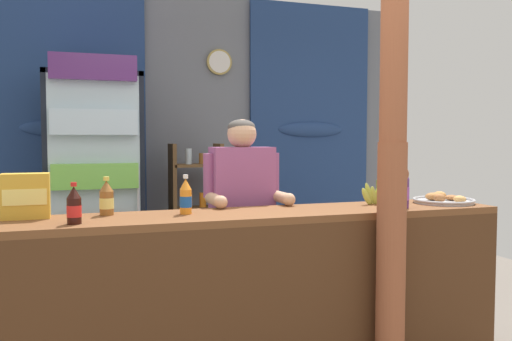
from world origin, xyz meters
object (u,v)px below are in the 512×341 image
soda_bottle_iced_tea (107,199)px  soda_bottle_cola (74,206)px  stall_counter (270,284)px  timber_post (393,153)px  drink_fridge (94,171)px  soda_bottle_orange_soda (186,197)px  shopkeeper (242,206)px  soda_bottle_grape_soda (402,188)px  banana_bunch (378,195)px  bottle_shelf_rack (196,213)px  pastry_tray (443,200)px  snack_box_choco_powder (26,196)px  plastic_lawn_chair (352,242)px

soda_bottle_iced_tea → soda_bottle_cola: bearing=-122.4°
stall_counter → timber_post: bearing=-21.1°
drink_fridge → soda_bottle_orange_soda: (0.43, -1.77, -0.05)m
shopkeeper → soda_bottle_iced_tea: shopkeeper is taller
soda_bottle_grape_soda → soda_bottle_iced_tea: soda_bottle_grape_soda is taller
drink_fridge → banana_bunch: size_ratio=7.78×
bottle_shelf_rack → soda_bottle_cola: (-1.07, -2.17, 0.37)m
pastry_tray → snack_box_choco_powder: bearing=176.6°
timber_post → pastry_tray: size_ratio=7.16×
plastic_lawn_chair → soda_bottle_cola: size_ratio=4.22×
banana_bunch → soda_bottle_grape_soda: bearing=-79.6°
stall_counter → drink_fridge: 2.18m
shopkeeper → snack_box_choco_powder: (-1.27, -0.31, 0.14)m
soda_bottle_grape_soda → snack_box_choco_powder: (-2.09, 0.26, -0.00)m
timber_post → soda_bottle_grape_soda: timber_post is taller
plastic_lawn_chair → timber_post: bearing=-112.1°
stall_counter → pastry_tray: size_ratio=7.39×
snack_box_choco_powder → soda_bottle_orange_soda: bearing=-7.0°
bottle_shelf_rack → soda_bottle_cola: bearing=-116.3°
soda_bottle_grape_soda → banana_bunch: 0.22m
banana_bunch → soda_bottle_cola: bearing=-173.3°
plastic_lawn_chair → snack_box_choco_powder: 2.84m
bottle_shelf_rack → plastic_lawn_chair: (1.22, -0.78, -0.21)m
soda_bottle_cola → soda_bottle_grape_soda: bearing=0.2°
drink_fridge → soda_bottle_cola: (-0.15, -1.94, -0.05)m
soda_bottle_cola → banana_bunch: size_ratio=0.77×
shopkeeper → snack_box_choco_powder: shopkeeper is taller
plastic_lawn_chair → pastry_tray: (-0.05, -1.27, 0.52)m
bottle_shelf_rack → banana_bunch: bottle_shelf_rack is taller
soda_bottle_grape_soda → pastry_tray: size_ratio=0.73×
soda_bottle_grape_soda → snack_box_choco_powder: 2.11m
soda_bottle_cola → soda_bottle_iced_tea: bearing=57.6°
soda_bottle_iced_tea → banana_bunch: 1.65m
plastic_lawn_chair → soda_bottle_cola: soda_bottle_cola is taller
pastry_tray → banana_bunch: (-0.43, 0.09, 0.04)m
pastry_tray → stall_counter: bearing=-175.0°
stall_counter → shopkeeper: size_ratio=1.87×
soda_bottle_orange_soda → drink_fridge: bearing=103.6°
timber_post → soda_bottle_iced_tea: timber_post is taller
soda_bottle_orange_soda → soda_bottle_iced_tea: 0.43m
banana_bunch → plastic_lawn_chair: bearing=68.1°
soda_bottle_grape_soda → soda_bottle_cola: bearing=-179.8°
stall_counter → bottle_shelf_rack: size_ratio=2.10×
soda_bottle_orange_soda → soda_bottle_grape_soda: bearing=-7.2°
stall_counter → bottle_shelf_rack: bottle_shelf_rack is taller
bottle_shelf_rack → soda_bottle_orange_soda: (-0.49, -2.01, 0.37)m
stall_counter → soda_bottle_iced_tea: size_ratio=13.63×
soda_bottle_iced_tea → plastic_lawn_chair: bearing=28.0°
stall_counter → snack_box_choco_powder: (-1.26, 0.25, 0.51)m
timber_post → shopkeeper: size_ratio=1.81×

